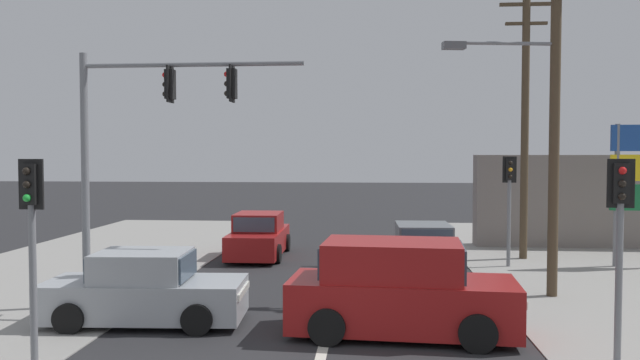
% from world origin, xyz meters
% --- Properties ---
extents(lane_dash_mid, '(0.20, 2.40, 0.01)m').
position_xyz_m(lane_dash_mid, '(0.00, 3.00, 0.00)').
color(lane_dash_mid, silver).
rests_on(lane_dash_mid, ground).
extents(lane_dash_far, '(0.20, 2.40, 0.01)m').
position_xyz_m(lane_dash_far, '(0.00, 8.00, 0.00)').
color(lane_dash_far, silver).
rests_on(lane_dash_far, ground).
extents(utility_pole_midground_right, '(3.77, 0.70, 8.89)m').
position_xyz_m(utility_pole_midground_right, '(5.36, 7.14, 4.80)').
color(utility_pole_midground_right, '#4C3D2B').
rests_on(utility_pole_midground_right, ground).
extents(utility_pole_background_right, '(1.80, 0.26, 9.19)m').
position_xyz_m(utility_pole_background_right, '(6.16, 12.92, 4.83)').
color(utility_pole_background_right, '#4C3D2B').
rests_on(utility_pole_background_right, ground).
extents(traffic_signal_mast, '(5.29, 0.46, 6.00)m').
position_xyz_m(traffic_signal_mast, '(-4.54, 5.15, 4.15)').
color(traffic_signal_mast, slate).
rests_on(traffic_signal_mast, ground).
extents(pedestal_signal_right_kerb, '(0.44, 0.30, 3.56)m').
position_xyz_m(pedestal_signal_right_kerb, '(5.14, 1.99, 2.42)').
color(pedestal_signal_right_kerb, slate).
rests_on(pedestal_signal_right_kerb, ground).
extents(pedestal_signal_left_kerb, '(0.44, 0.30, 3.56)m').
position_xyz_m(pedestal_signal_left_kerb, '(-4.74, 0.89, 2.42)').
color(pedestal_signal_left_kerb, slate).
rests_on(pedestal_signal_left_kerb, ground).
extents(pedestal_signal_far_median, '(0.44, 0.29, 3.56)m').
position_xyz_m(pedestal_signal_far_median, '(5.32, 11.35, 2.42)').
color(pedestal_signal_far_median, slate).
rests_on(pedestal_signal_far_median, ground).
extents(shopfront_wall_far, '(12.00, 1.00, 3.60)m').
position_xyz_m(shopfront_wall_far, '(11.00, 16.00, 1.80)').
color(shopfront_wall_far, gray).
rests_on(shopfront_wall_far, ground).
extents(suv_receding_far, '(4.65, 2.30, 1.90)m').
position_xyz_m(suv_receding_far, '(1.46, 3.47, 0.88)').
color(suv_receding_far, maroon).
rests_on(suv_receding_far, ground).
extents(sedan_oncoming_mid, '(1.94, 4.26, 1.56)m').
position_xyz_m(sedan_oncoming_mid, '(-3.06, 12.68, 0.70)').
color(sedan_oncoming_mid, maroon).
rests_on(sedan_oncoming_mid, ground).
extents(sedan_oncoming_near, '(1.97, 4.28, 1.56)m').
position_xyz_m(sedan_oncoming_near, '(2.45, 9.57, 0.70)').
color(sedan_oncoming_near, slate).
rests_on(sedan_oncoming_near, ground).
extents(sedan_kerbside_parked, '(4.32, 2.06, 1.56)m').
position_xyz_m(sedan_kerbside_parked, '(-3.94, 3.89, 0.70)').
color(sedan_kerbside_parked, '#A3A8AD').
rests_on(sedan_kerbside_parked, ground).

